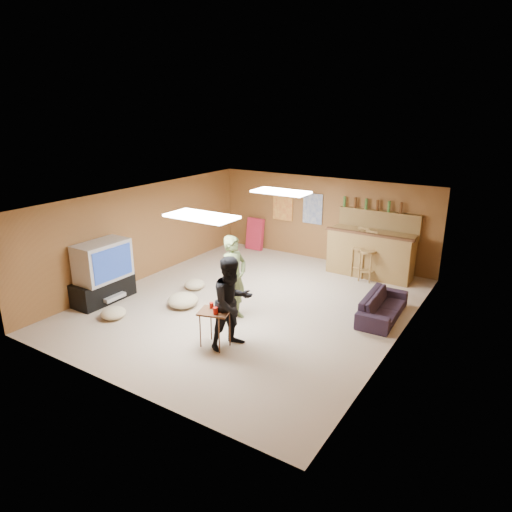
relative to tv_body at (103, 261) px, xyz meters
The scene contains 32 objects.
ground 3.18m from the tv_body, 29.51° to the left, with size 7.00×7.00×0.00m, color tan.
ceiling 3.31m from the tv_body, 29.51° to the left, with size 6.00×7.00×0.02m, color silver.
wall_back 5.66m from the tv_body, 62.08° to the left, with size 6.00×0.02×2.20m, color brown.
wall_front 3.33m from the tv_body, 37.04° to the right, with size 6.00×0.02×2.20m, color brown.
wall_left 1.55m from the tv_body, 103.13° to the left, with size 0.02×7.00×2.20m, color brown.
wall_right 5.85m from the tv_body, 14.87° to the left, with size 0.02×7.00×2.20m, color brown.
tv_stand 0.65m from the tv_body, behind, with size 0.55×1.30×0.50m, color black.
dvd_box 0.76m from the tv_body, ahead, with size 0.35×0.50×0.08m, color #B2B2B7.
tv_body is the anchor object (origin of this frame).
tv_screen 0.31m from the tv_body, ahead, with size 0.02×0.95×0.65m, color navy.
bar_counter 6.09m from the tv_body, 47.00° to the left, with size 2.00×0.60×1.10m, color brown.
bar_lip 5.91m from the tv_body, 45.34° to the left, with size 2.10×0.12×0.05m, color #442615.
bar_shelf 6.45m from the tv_body, 49.74° to the left, with size 2.00×0.18×0.05m, color brown.
bar_backing 6.44m from the tv_body, 49.85° to the left, with size 2.00×0.14×0.60m, color brown.
poster_left 5.19m from the tv_body, 73.70° to the left, with size 0.60×0.03×0.85m, color #BF3F26.
poster_right 5.51m from the tv_body, 64.65° to the left, with size 0.55×0.03×0.80m, color #334C99.
folding_chair_stack 4.86m from the tv_body, 82.29° to the left, with size 0.50×0.14×0.90m, color #B9223C.
ceiling_panel_front 2.94m from the tv_body, ahead, with size 1.20×0.60×0.04m, color white.
ceiling_panel_back 3.99m from the tv_body, 45.54° to the left, with size 1.20×0.60×0.04m, color white.
person_olive 2.85m from the tv_body, 15.54° to the left, with size 0.61×0.40×1.67m, color #5B6D3F.
person_black 3.33m from the tv_body, ahead, with size 0.78×0.61×1.61m, color black.
sofa 5.69m from the tv_body, 24.62° to the left, with size 1.60×0.63×0.47m, color black.
tray_table 3.15m from the tv_body, ahead, with size 0.51×0.41×0.66m, color #442615.
cup_red_near 2.99m from the tv_body, ahead, with size 0.07×0.07×0.10m, color #AA130B.
cup_red_far 3.19m from the tv_body, ahead, with size 0.08×0.08×0.11m, color #AA130B.
cup_blue 3.21m from the tv_body, ahead, with size 0.09×0.09×0.12m, color navy.
bar_stool_left 5.81m from the tv_body, 47.14° to the left, with size 0.42×0.42×1.32m, color brown, non-canonical shape.
bar_stool_right 5.87m from the tv_body, 44.19° to the left, with size 0.42×0.42×1.34m, color brown, non-canonical shape.
cushion_near_tv 1.84m from the tv_body, 23.01° to the left, with size 0.62×0.62×0.28m, color tan.
cushion_mid 2.06m from the tv_body, 53.85° to the left, with size 0.46×0.46×0.21m, color tan.
cushion_far 1.20m from the tv_body, 32.13° to the right, with size 0.48×0.48×0.22m, color tan.
bottle_row 6.32m from the tv_body, 51.01° to the left, with size 1.48×0.08×0.26m, color #3F7233, non-canonical shape.
Camera 1 is at (4.74, -7.28, 3.92)m, focal length 32.00 mm.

